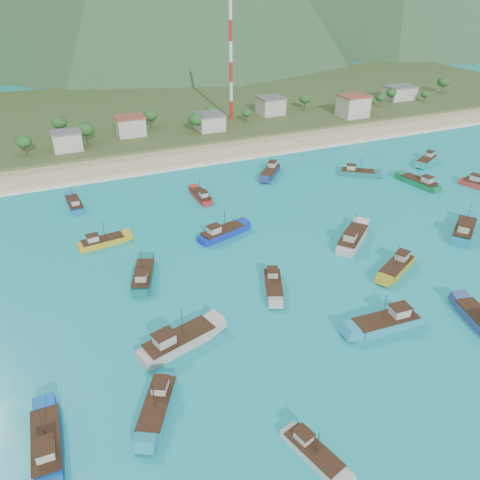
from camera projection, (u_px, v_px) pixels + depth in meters
name	position (u px, v px, depth m)	size (l,w,h in m)	color
ground	(297.00, 296.00, 84.53)	(600.00, 600.00, 0.00)	#0D9494
beach	(174.00, 158.00, 147.47)	(400.00, 18.00, 1.20)	beige
land	(132.00, 112.00, 196.07)	(400.00, 110.00, 2.40)	#385123
surf_line	(183.00, 168.00, 139.90)	(400.00, 2.50, 0.08)	white
village	(208.00, 118.00, 170.48)	(222.48, 26.29, 7.68)	beige
vegetation	(117.00, 127.00, 159.15)	(280.48, 25.87, 8.87)	#235623
radio_tower	(231.00, 62.00, 170.30)	(1.20, 1.20, 41.95)	red
boat_0	(386.00, 323.00, 76.62)	(12.36, 4.33, 7.19)	teal
boat_2	(157.00, 406.00, 62.18)	(7.80, 10.67, 6.19)	teal
boat_3	(75.00, 205.00, 116.27)	(3.65, 10.04, 5.82)	#186298
boat_5	(273.00, 285.00, 86.30)	(6.51, 10.25, 5.84)	#AEA79F
boat_8	(102.00, 242.00, 100.03)	(10.02, 3.97, 5.76)	gold
boat_9	(178.00, 342.00, 72.55)	(13.19, 7.09, 7.47)	#AEA69F
boat_10	(397.00, 267.00, 91.40)	(10.96, 7.72, 6.32)	#B1941B
boat_14	(464.00, 231.00, 103.91)	(12.04, 10.23, 7.27)	#127CA6
boat_16	(420.00, 183.00, 127.86)	(5.41, 11.75, 6.69)	#11703E
boat_18	(312.00, 452.00, 56.34)	(4.82, 9.06, 5.14)	beige
boat_19	(357.00, 173.00, 134.65)	(10.05, 8.29, 6.01)	#1C6A61
boat_20	(201.00, 197.00, 120.45)	(3.09, 9.61, 5.63)	maroon
boat_21	(47.00, 445.00, 56.89)	(3.55, 11.17, 6.55)	#0F50AB
boat_23	(143.00, 277.00, 88.34)	(6.64, 11.29, 6.41)	#10665E
boat_24	(222.00, 234.00, 103.12)	(11.58, 6.31, 6.56)	#1029AD
boat_25	(427.00, 161.00, 143.33)	(10.70, 7.70, 6.20)	teal
boat_26	(352.00, 239.00, 100.65)	(12.00, 10.76, 7.38)	beige
boat_27	(270.00, 172.00, 134.93)	(9.73, 10.39, 6.50)	navy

